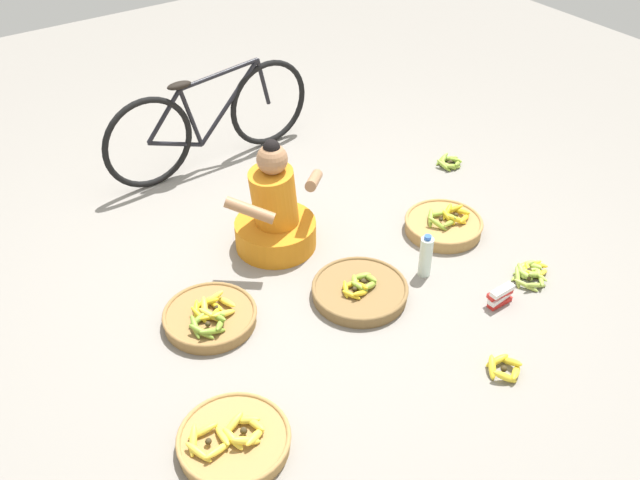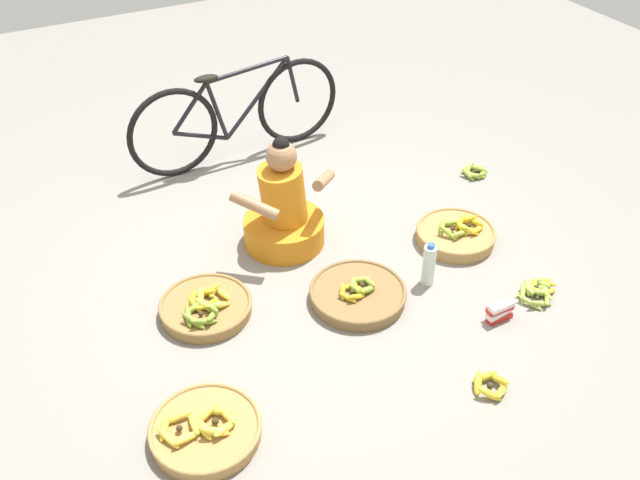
% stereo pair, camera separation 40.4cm
% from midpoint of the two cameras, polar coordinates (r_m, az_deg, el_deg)
% --- Properties ---
extents(ground_plane, '(10.00, 10.00, 0.00)m').
position_cam_midpoint_polar(ground_plane, '(4.39, 1.42, -2.34)').
color(ground_plane, gray).
extents(vendor_woman_front, '(0.75, 0.53, 0.77)m').
position_cam_midpoint_polar(vendor_woman_front, '(4.45, -0.36, 2.25)').
color(vendor_woman_front, orange).
rests_on(vendor_woman_front, ground).
extents(bicycle_leaning, '(1.70, 0.13, 0.73)m').
position_cam_midpoint_polar(bicycle_leaning, '(5.35, -4.52, 9.98)').
color(bicycle_leaning, black).
rests_on(bicycle_leaning, ground).
extents(banana_basket_front_left, '(0.57, 0.57, 0.13)m').
position_cam_midpoint_polar(banana_basket_front_left, '(4.16, 5.86, -4.44)').
color(banana_basket_front_left, brown).
rests_on(banana_basket_front_left, ground).
extents(banana_basket_back_right, '(0.52, 0.52, 0.16)m').
position_cam_midpoint_polar(banana_basket_back_right, '(4.70, 13.34, 0.37)').
color(banana_basket_back_right, '#A87F47').
rests_on(banana_basket_back_right, ground).
extents(banana_basket_back_left, '(0.54, 0.54, 0.15)m').
position_cam_midpoint_polar(banana_basket_back_left, '(3.48, -5.89, -15.15)').
color(banana_basket_back_left, '#A87F47').
rests_on(banana_basket_back_left, ground).
extents(banana_basket_near_bicycle, '(0.53, 0.53, 0.16)m').
position_cam_midpoint_polar(banana_basket_near_bicycle, '(4.07, -6.41, -5.49)').
color(banana_basket_near_bicycle, olive).
rests_on(banana_basket_near_bicycle, ground).
extents(loose_bananas_back_center, '(0.21, 0.20, 0.09)m').
position_cam_midpoint_polar(loose_bananas_back_center, '(5.43, 14.47, 5.28)').
color(loose_bananas_back_center, '#8CAD38').
rests_on(loose_bananas_back_center, ground).
extents(loose_bananas_near_vendor, '(0.30, 0.26, 0.09)m').
position_cam_midpoint_polar(loose_bananas_near_vendor, '(4.44, 19.63, -3.93)').
color(loose_bananas_near_vendor, yellow).
rests_on(loose_bananas_near_vendor, ground).
extents(loose_bananas_mid_right, '(0.21, 0.21, 0.09)m').
position_cam_midpoint_polar(loose_bananas_mid_right, '(3.81, 16.63, -11.27)').
color(loose_bananas_mid_right, yellow).
rests_on(loose_bananas_mid_right, ground).
extents(water_bottle, '(0.08, 0.08, 0.29)m').
position_cam_midpoint_polar(water_bottle, '(4.28, 11.47, -2.08)').
color(water_bottle, silver).
rests_on(water_bottle, ground).
extents(packet_carton_stack, '(0.17, 0.07, 0.12)m').
position_cam_midpoint_polar(packet_carton_stack, '(4.18, 17.05, -5.64)').
color(packet_carton_stack, red).
rests_on(packet_carton_stack, ground).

